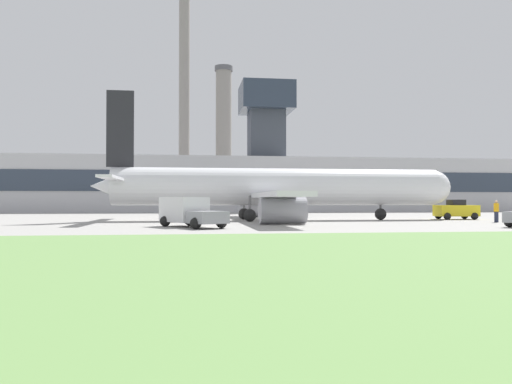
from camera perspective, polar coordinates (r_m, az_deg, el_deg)
The scene contains 8 objects.
ground_plane at distance 43.88m, azimuth 6.75°, elevation -3.21°, with size 400.00×400.00×0.00m, color #999691.
terminal_building at distance 78.36m, azimuth 0.45°, elevation 1.27°, with size 86.08×10.75×20.09m.
smokestack_left at distance 103.56m, azimuth -8.20°, elevation 10.22°, with size 2.48×2.48×43.53m.
smokestack_right at distance 104.77m, azimuth -3.72°, elevation 6.31°, with size 3.77×3.77×29.83m.
airplane at distance 43.00m, azimuth 1.98°, elevation 0.42°, with size 31.38×27.44×10.86m.
pushback_tug at distance 48.85m, azimuth 21.90°, elevation -1.98°, with size 3.70×2.63×1.80m.
fuel_truck at distance 32.30m, azimuth -7.68°, elevation -2.29°, with size 4.45×5.84×1.93m.
ground_crew_person at distance 43.39m, azimuth 25.77°, elevation -1.98°, with size 0.44×0.44×1.73m.
Camera 1 is at (-10.86, -42.48, 1.68)m, focal length 35.00 mm.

